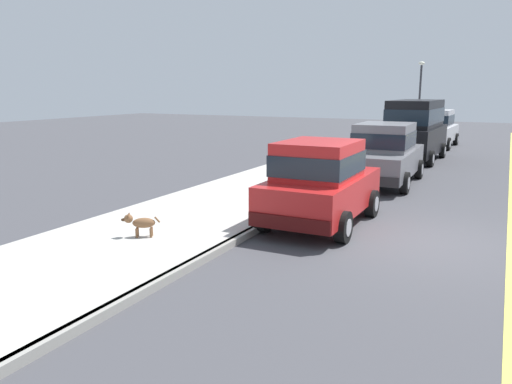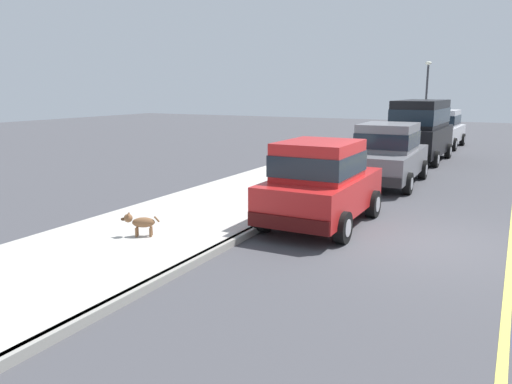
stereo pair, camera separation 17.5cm
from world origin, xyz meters
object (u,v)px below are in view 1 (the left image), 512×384
(car_black_van, at_px, (415,127))
(street_lamp, at_px, (420,90))
(car_red_hatchback, at_px, (320,182))
(car_grey_sedan, at_px, (384,153))
(car_silver_sedan, at_px, (435,128))
(dog_brown, at_px, (140,222))

(car_black_van, bearing_deg, street_lamp, 98.27)
(car_red_hatchback, bearing_deg, car_grey_sedan, 88.64)
(car_silver_sedan, distance_m, dog_brown, 20.31)
(car_grey_sedan, bearing_deg, street_lamp, 95.38)
(car_red_hatchback, relative_size, car_grey_sedan, 0.82)
(street_lamp, bearing_deg, car_silver_sedan, -69.72)
(car_grey_sedan, bearing_deg, car_silver_sedan, 89.97)
(car_black_van, bearing_deg, car_grey_sedan, -89.50)
(car_grey_sedan, relative_size, car_black_van, 0.93)
(car_silver_sedan, bearing_deg, car_black_van, -90.58)
(car_black_van, distance_m, street_lamp, 9.97)
(car_red_hatchback, relative_size, car_silver_sedan, 0.82)
(car_grey_sedan, height_order, car_silver_sedan, same)
(car_grey_sedan, bearing_deg, car_red_hatchback, -91.36)
(car_grey_sedan, relative_size, dog_brown, 6.88)
(street_lamp, bearing_deg, car_grey_sedan, -84.62)
(car_red_hatchback, bearing_deg, dog_brown, -132.46)
(car_red_hatchback, bearing_deg, street_lamp, 93.60)
(car_black_van, bearing_deg, car_silver_sedan, 89.42)
(car_red_hatchback, height_order, car_silver_sedan, car_silver_sedan)
(car_grey_sedan, bearing_deg, car_black_van, 90.50)
(dog_brown, height_order, street_lamp, street_lamp)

